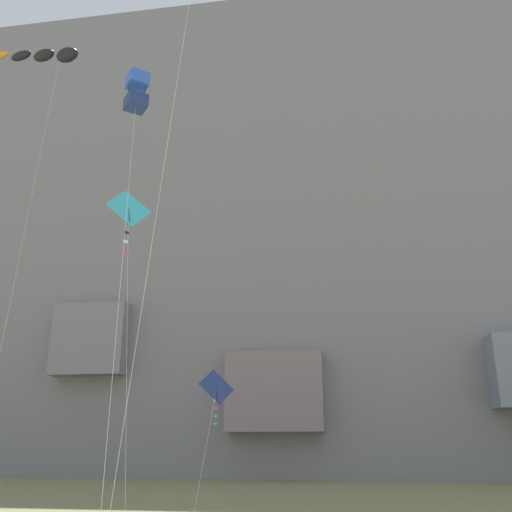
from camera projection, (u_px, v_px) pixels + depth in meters
The scene contains 5 objects.
cliff_face at pixel (286, 241), 77.59m from camera, with size 180.00×30.81×61.21m.
kite_box_mid_left at pixel (137, 92), 22.97m from camera, with size 3.04×6.38×18.34m.
kite_diamond_high_center at pixel (216, 390), 29.72m from camera, with size 1.87×2.73×7.44m.
kite_windsock_high_left at pixel (46, 56), 36.77m from camera, with size 7.04×4.51×29.16m.
kite_diamond_upper_left at pixel (129, 214), 27.01m from camera, with size 2.61×1.85×15.65m.
Camera 1 is at (7.18, -4.49, 3.64)m, focal length 38.71 mm.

